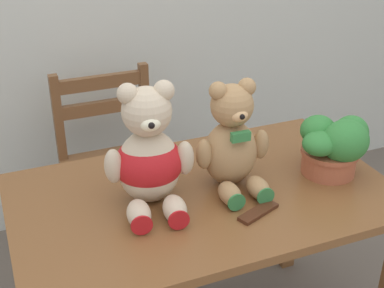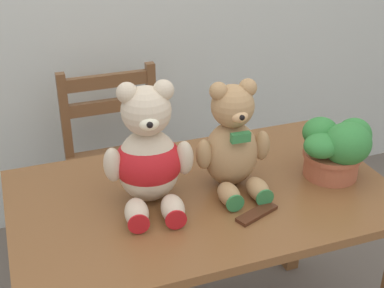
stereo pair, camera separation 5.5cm
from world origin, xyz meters
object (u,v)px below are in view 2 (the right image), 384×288
object	(u,v)px
wooden_chair_behind	(120,166)
potted_plant	(336,146)
chocolate_bar	(257,213)
teddy_bear_left	(148,156)
teddy_bear_right	(233,143)

from	to	relation	value
wooden_chair_behind	potted_plant	xyz separation A→B (m)	(0.57, -0.78, 0.38)
potted_plant	chocolate_bar	bearing A→B (deg)	-160.50
teddy_bear_left	teddy_bear_right	bearing A→B (deg)	-171.95
wooden_chair_behind	teddy_bear_right	xyz separation A→B (m)	(0.22, -0.71, 0.42)
wooden_chair_behind	teddy_bear_right	bearing A→B (deg)	107.55
teddy_bear_right	potted_plant	distance (m)	0.36
wooden_chair_behind	teddy_bear_right	world-z (taller)	teddy_bear_right
potted_plant	wooden_chair_behind	bearing A→B (deg)	126.38
wooden_chair_behind	teddy_bear_left	xyz separation A→B (m)	(-0.05, -0.71, 0.42)
teddy_bear_left	chocolate_bar	size ratio (longest dim) A/B	2.72
potted_plant	chocolate_bar	size ratio (longest dim) A/B	1.72
wooden_chair_behind	potted_plant	distance (m)	1.04
teddy_bear_right	potted_plant	world-z (taller)	teddy_bear_right
wooden_chair_behind	teddy_bear_right	distance (m)	0.86
teddy_bear_left	potted_plant	world-z (taller)	teddy_bear_left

